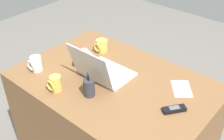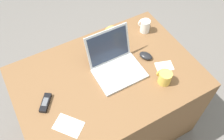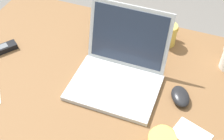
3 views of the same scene
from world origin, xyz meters
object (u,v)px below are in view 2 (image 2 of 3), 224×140
cordless_phone (46,103)px  pen_holder (95,50)px  laptop (116,64)px  computer_mouse (146,56)px  coffee_mug_white (165,77)px  coffee_mug_spare (111,33)px  coffee_mug_tall (145,26)px

cordless_phone → pen_holder: bearing=24.9°
laptop → computer_mouse: 0.25m
coffee_mug_white → coffee_mug_spare: coffee_mug_spare is taller
computer_mouse → coffee_mug_spare: size_ratio=1.01×
coffee_mug_tall → pen_holder: pen_holder is taller
coffee_mug_spare → pen_holder: pen_holder is taller
laptop → coffee_mug_spare: size_ratio=3.34×
coffee_mug_white → coffee_mug_tall: 0.50m
cordless_phone → pen_holder: size_ratio=0.83×
computer_mouse → coffee_mug_white: coffee_mug_white is taller
computer_mouse → coffee_mug_spare: coffee_mug_spare is taller
laptop → coffee_mug_spare: (0.12, 0.28, -0.00)m
coffee_mug_white → coffee_mug_tall: coffee_mug_tall is taller
coffee_mug_spare → cordless_phone: (-0.65, -0.31, -0.04)m
laptop → coffee_mug_tall: size_ratio=3.18×
coffee_mug_white → pen_holder: 0.53m
laptop → computer_mouse: (0.24, -0.01, -0.04)m
coffee_mug_spare → pen_holder: (-0.19, -0.10, 0.01)m
computer_mouse → pen_holder: pen_holder is taller
laptop → pen_holder: size_ratio=2.05×
coffee_mug_white → cordless_phone: coffee_mug_white is taller
coffee_mug_tall → pen_holder: size_ratio=0.64×
cordless_phone → laptop: bearing=3.3°
laptop → pen_holder: (-0.07, 0.18, 0.00)m
coffee_mug_tall → coffee_mug_spare: bearing=168.2°
computer_mouse → coffee_mug_white: size_ratio=1.01×
computer_mouse → coffee_mug_spare: 0.32m
computer_mouse → coffee_mug_spare: bearing=86.2°
coffee_mug_white → cordless_phone: (-0.76, 0.22, -0.03)m
computer_mouse → pen_holder: size_ratio=0.62×
coffee_mug_tall → pen_holder: 0.46m
laptop → pen_holder: bearing=110.0°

